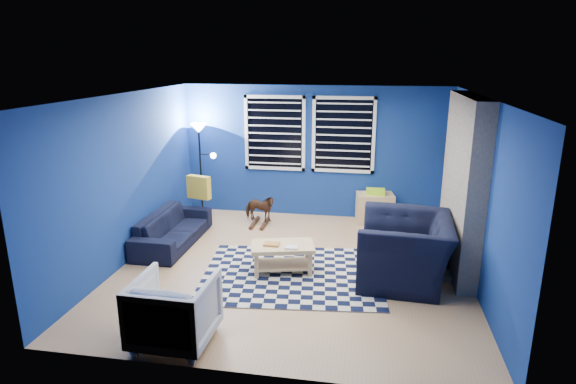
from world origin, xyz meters
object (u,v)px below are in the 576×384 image
object	(u,v)px
armchair_big	(405,249)
coffee_table	(282,252)
armchair_bent	(175,310)
rocking_horse	(259,208)
tv	(453,154)
sofa	(173,229)
cabinet	(375,208)
floor_lamp	(200,141)

from	to	relation	value
armchair_big	coffee_table	distance (m)	1.71
armchair_bent	rocking_horse	xyz separation A→B (m)	(0.04, 3.84, -0.06)
tv	sofa	distance (m)	4.89
armchair_bent	cabinet	world-z (taller)	armchair_bent
rocking_horse	sofa	bearing A→B (deg)	142.00
coffee_table	floor_lamp	world-z (taller)	floor_lamp
tv	sofa	bearing A→B (deg)	-162.84
cabinet	floor_lamp	bearing A→B (deg)	173.07
armchair_bent	cabinet	distance (m)	4.84
armchair_big	coffee_table	size ratio (longest dim) A/B	1.41
sofa	floor_lamp	size ratio (longest dim) A/B	1.03
armchair_big	cabinet	xyz separation A→B (m)	(-0.40, 2.37, -0.16)
armchair_bent	rocking_horse	world-z (taller)	armchair_bent
sofa	coffee_table	distance (m)	2.12
cabinet	armchair_bent	bearing A→B (deg)	-124.61
armchair_bent	armchair_big	bearing A→B (deg)	-140.63
sofa	armchair_bent	xyz separation A→B (m)	(1.16, -2.69, 0.11)
sofa	coffee_table	xyz separation A→B (m)	(1.98, -0.76, 0.04)
sofa	armchair_bent	bearing A→B (deg)	-156.37
sofa	rocking_horse	distance (m)	1.66
cabinet	rocking_horse	bearing A→B (deg)	-174.98
armchair_bent	coffee_table	distance (m)	2.10
floor_lamp	tv	bearing A→B (deg)	-1.98
sofa	armchair_big	distance (m)	3.76
armchair_bent	coffee_table	xyz separation A→B (m)	(0.82, 1.93, -0.08)
sofa	rocking_horse	xyz separation A→B (m)	(1.20, 1.15, 0.05)
coffee_table	floor_lamp	size ratio (longest dim) A/B	0.55
tv	rocking_horse	xyz separation A→B (m)	(-3.35, -0.25, -1.08)
coffee_table	floor_lamp	distance (m)	3.28
tv	floor_lamp	bearing A→B (deg)	178.02
armchair_bent	rocking_horse	bearing A→B (deg)	-89.31
tv	armchair_bent	size ratio (longest dim) A/B	1.19
coffee_table	tv	bearing A→B (deg)	40.16
coffee_table	armchair_bent	bearing A→B (deg)	-113.10
armchair_bent	cabinet	bearing A→B (deg)	-114.80
rocking_horse	floor_lamp	distance (m)	1.73
rocking_horse	armchair_big	bearing A→B (deg)	-118.73
cabinet	sofa	bearing A→B (deg)	-161.79
sofa	armchair_bent	world-z (taller)	armchair_bent
tv	armchair_bent	xyz separation A→B (m)	(-3.39, -4.10, -1.02)
sofa	rocking_horse	size ratio (longest dim) A/B	3.07
sofa	rocking_horse	world-z (taller)	rocking_horse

